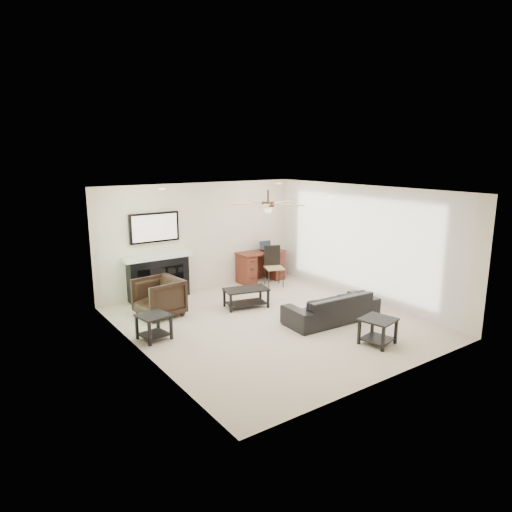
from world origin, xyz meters
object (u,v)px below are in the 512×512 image
(desk, at_px, (261,266))
(fireplace_unit, at_px, (158,257))
(sofa, at_px, (332,307))
(armchair, at_px, (159,297))
(coffee_table, at_px, (246,298))

(desk, bearing_deg, fireplace_unit, 177.68)
(sofa, distance_m, armchair, 3.38)
(desk, bearing_deg, sofa, -99.79)
(sofa, relative_size, desk, 1.55)
(armchair, distance_m, coffee_table, 1.80)
(armchair, relative_size, desk, 0.68)
(coffee_table, distance_m, fireplace_unit, 2.15)
(desk, bearing_deg, armchair, -163.69)
(sofa, relative_size, armchair, 2.27)
(fireplace_unit, bearing_deg, armchair, -113.75)
(sofa, xyz_separation_m, desk, (0.53, 3.07, 0.10))
(coffee_table, xyz_separation_m, fireplace_unit, (-1.25, 1.57, 0.75))
(fireplace_unit, bearing_deg, sofa, -55.90)
(armchair, bearing_deg, desk, 100.82)
(sofa, bearing_deg, armchair, -36.29)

